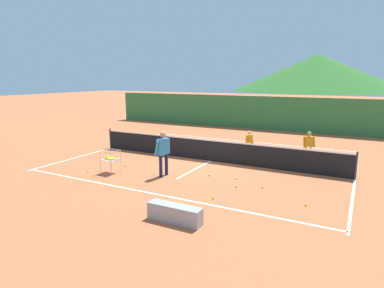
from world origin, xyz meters
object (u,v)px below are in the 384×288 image
object	(u,v)px
tennis_ball_4	(126,166)
tennis_ball_8	(209,175)
tennis_ball_3	(109,152)
tennis_ball_1	(306,205)
courtside_bench	(175,213)
tennis_ball_5	(236,187)
ball_cart	(110,158)
tennis_net	(211,150)
instructor	(163,149)
student_0	(249,141)
tennis_ball_2	(236,178)
tennis_ball_7	(88,171)
tennis_ball_6	(263,187)
tennis_ball_0	(213,198)
student_1	(309,144)

from	to	relation	value
tennis_ball_4	tennis_ball_8	xyz separation A→B (m)	(3.73, 0.39, 0.00)
tennis_ball_3	tennis_ball_4	xyz separation A→B (m)	(2.40, -1.63, 0.00)
tennis_ball_1	courtside_bench	world-z (taller)	courtside_bench
tennis_ball_3	tennis_ball_5	size ratio (longest dim) A/B	1.00
tennis_ball_1	ball_cart	bearing A→B (deg)	-179.36
tennis_net	tennis_ball_8	size ratio (longest dim) A/B	173.54
tennis_ball_5	tennis_net	bearing A→B (deg)	128.40
courtside_bench	instructor	bearing A→B (deg)	126.75
tennis_net	courtside_bench	size ratio (longest dim) A/B	7.87
ball_cart	tennis_ball_3	xyz separation A→B (m)	(-2.50, 2.66, -0.55)
instructor	tennis_ball_4	distance (m)	2.41
student_0	tennis_ball_2	size ratio (longest dim) A/B	18.03
tennis_net	tennis_ball_7	world-z (taller)	tennis_net
student_0	tennis_ball_1	size ratio (longest dim) A/B	18.03
tennis_ball_6	tennis_ball_8	world-z (taller)	same
tennis_ball_5	instructor	bearing A→B (deg)	-179.83
tennis_ball_0	tennis_ball_8	size ratio (longest dim) A/B	1.00
ball_cart	tennis_ball_2	size ratio (longest dim) A/B	13.22
student_1	tennis_ball_4	xyz separation A→B (m)	(-6.68, -4.53, -0.78)
tennis_ball_4	tennis_ball_6	size ratio (longest dim) A/B	1.00
tennis_net	ball_cart	xyz separation A→B (m)	(-2.70, -3.55, 0.08)
tennis_ball_0	tennis_ball_4	bearing A→B (deg)	160.51
tennis_ball_6	tennis_ball_7	size ratio (longest dim) A/B	1.00
student_1	tennis_ball_3	bearing A→B (deg)	-162.32
tennis_ball_3	tennis_ball_6	xyz separation A→B (m)	(8.31, -1.61, 0.00)
instructor	student_1	bearing A→B (deg)	47.33
tennis_ball_4	tennis_ball_6	xyz separation A→B (m)	(5.91, 0.03, 0.00)
instructor	tennis_ball_7	bearing A→B (deg)	-161.13
tennis_ball_4	courtside_bench	distance (m)	5.91
student_1	tennis_ball_3	distance (m)	9.56
tennis_net	tennis_ball_2	xyz separation A→B (m)	(1.95, -2.02, -0.47)
tennis_net	tennis_ball_6	size ratio (longest dim) A/B	173.54
student_0	tennis_ball_5	distance (m)	4.73
student_1	ball_cart	xyz separation A→B (m)	(-6.58, -5.55, -0.23)
tennis_net	tennis_ball_4	distance (m)	3.81
ball_cart	tennis_ball_6	xyz separation A→B (m)	(5.80, 1.05, -0.55)
student_0	courtside_bench	bearing A→B (deg)	-85.77
ball_cart	instructor	bearing A→B (deg)	17.45
instructor	tennis_ball_4	xyz separation A→B (m)	(-2.16, 0.38, -1.00)
tennis_ball_4	tennis_ball_7	xyz separation A→B (m)	(-0.77, -1.38, 0.00)
ball_cart	tennis_ball_4	world-z (taller)	ball_cart
ball_cart	tennis_ball_1	size ratio (longest dim) A/B	13.22
tennis_ball_3	tennis_ball_4	size ratio (longest dim) A/B	1.00
tennis_ball_2	tennis_ball_7	bearing A→B (deg)	-161.19
tennis_ball_2	courtside_bench	world-z (taller)	courtside_bench
student_0	ball_cart	distance (m)	6.54
student_1	tennis_ball_8	xyz separation A→B (m)	(-2.95, -4.13, -0.78)
student_0	tennis_ball_3	bearing A→B (deg)	-158.34
instructor	tennis_ball_8	bearing A→B (deg)	26.17
tennis_ball_0	student_0	bearing A→B (deg)	97.71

